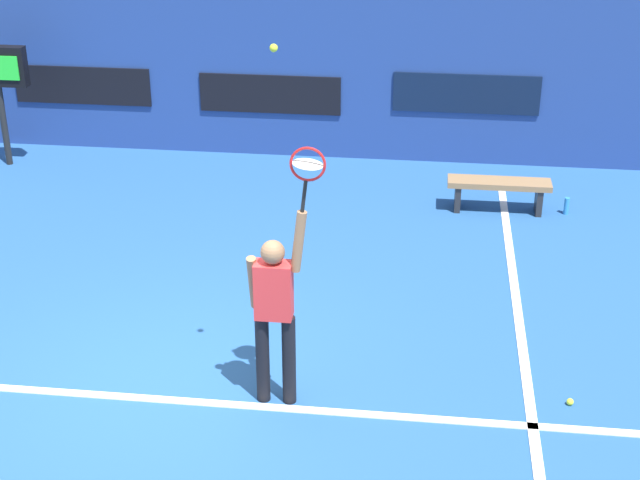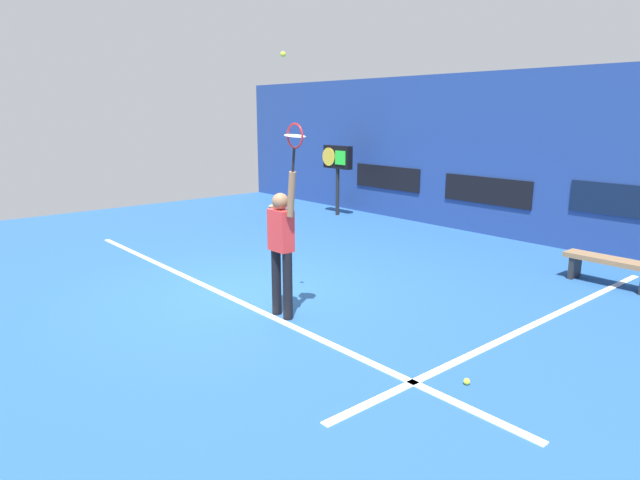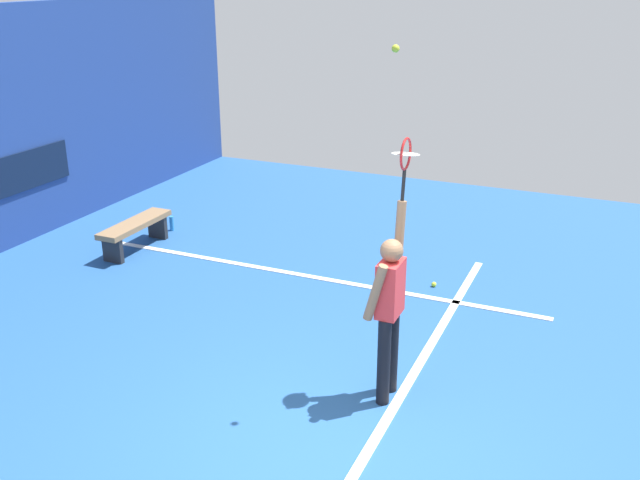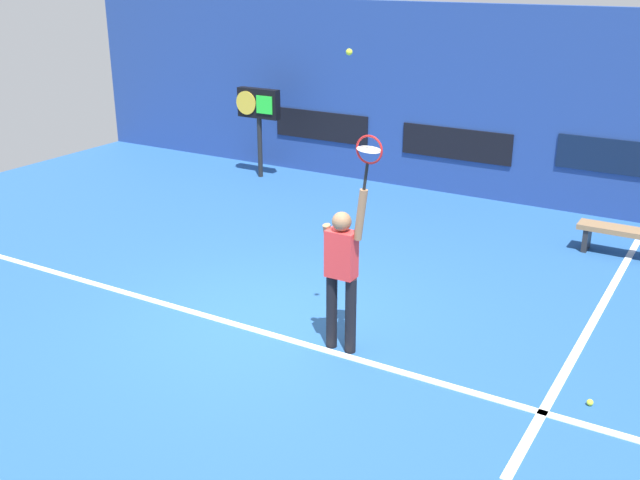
{
  "view_description": "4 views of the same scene",
  "coord_description": "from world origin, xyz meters",
  "px_view_note": "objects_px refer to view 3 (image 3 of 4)",
  "views": [
    {
      "loc": [
        2.49,
        -7.61,
        5.33
      ],
      "look_at": [
        1.51,
        0.43,
        1.44
      ],
      "focal_mm": 53.51,
      "sensor_mm": 36.0,
      "label": 1
    },
    {
      "loc": [
        6.87,
        -4.39,
        2.71
      ],
      "look_at": [
        1.26,
        0.44,
        0.99
      ],
      "focal_mm": 31.02,
      "sensor_mm": 36.0,
      "label": 2
    },
    {
      "loc": [
        -4.77,
        -2.01,
        4.04
      ],
      "look_at": [
        1.23,
        0.6,
        1.55
      ],
      "focal_mm": 40.16,
      "sensor_mm": 36.0,
      "label": 3
    },
    {
      "loc": [
        4.92,
        -6.97,
        4.26
      ],
      "look_at": [
        0.79,
        -0.0,
        1.24
      ],
      "focal_mm": 41.96,
      "sensor_mm": 36.0,
      "label": 4
    }
  ],
  "objects_px": {
    "spare_ball": "(434,284)",
    "tennis_racket": "(405,158)",
    "water_bottle": "(172,223)",
    "tennis_player": "(389,306)",
    "court_bench": "(135,229)",
    "tennis_ball": "(396,49)"
  },
  "relations": [
    {
      "from": "spare_ball",
      "to": "water_bottle",
      "type": "bearing_deg",
      "value": 84.32
    },
    {
      "from": "tennis_ball",
      "to": "water_bottle",
      "type": "xyz_separation_m",
      "value": [
        3.2,
        4.75,
        -3.28
      ]
    },
    {
      "from": "spare_ball",
      "to": "tennis_racket",
      "type": "bearing_deg",
      "value": -174.03
    },
    {
      "from": "court_bench",
      "to": "tennis_racket",
      "type": "bearing_deg",
      "value": -112.52
    },
    {
      "from": "tennis_player",
      "to": "spare_ball",
      "type": "distance_m",
      "value": 2.96
    },
    {
      "from": "tennis_ball",
      "to": "spare_ball",
      "type": "xyz_separation_m",
      "value": [
        2.74,
        0.21,
        -3.37
      ]
    },
    {
      "from": "water_bottle",
      "to": "spare_ball",
      "type": "height_order",
      "value": "water_bottle"
    },
    {
      "from": "water_bottle",
      "to": "spare_ball",
      "type": "distance_m",
      "value": 4.56
    },
    {
      "from": "spare_ball",
      "to": "tennis_player",
      "type": "bearing_deg",
      "value": -174.78
    },
    {
      "from": "court_bench",
      "to": "tennis_player",
      "type": "bearing_deg",
      "value": -115.64
    },
    {
      "from": "water_bottle",
      "to": "tennis_ball",
      "type": "bearing_deg",
      "value": -123.93
    },
    {
      "from": "tennis_racket",
      "to": "water_bottle",
      "type": "distance_m",
      "value": 6.06
    },
    {
      "from": "tennis_player",
      "to": "spare_ball",
      "type": "height_order",
      "value": "tennis_player"
    },
    {
      "from": "tennis_ball",
      "to": "court_bench",
      "type": "xyz_separation_m",
      "value": [
        2.26,
        4.75,
        -3.06
      ]
    },
    {
      "from": "court_bench",
      "to": "spare_ball",
      "type": "height_order",
      "value": "court_bench"
    },
    {
      "from": "tennis_ball",
      "to": "water_bottle",
      "type": "distance_m",
      "value": 6.6
    },
    {
      "from": "tennis_player",
      "to": "court_bench",
      "type": "xyz_separation_m",
      "value": [
        2.3,
        4.79,
        -0.67
      ]
    },
    {
      "from": "tennis_racket",
      "to": "water_bottle",
      "type": "xyz_separation_m",
      "value": [
        2.92,
        4.8,
        -2.27
      ]
    },
    {
      "from": "tennis_ball",
      "to": "water_bottle",
      "type": "relative_size",
      "value": 0.28
    },
    {
      "from": "tennis_player",
      "to": "water_bottle",
      "type": "height_order",
      "value": "tennis_player"
    },
    {
      "from": "spare_ball",
      "to": "tennis_ball",
      "type": "bearing_deg",
      "value": -175.59
    },
    {
      "from": "tennis_racket",
      "to": "tennis_ball",
      "type": "relative_size",
      "value": 9.09
    }
  ]
}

